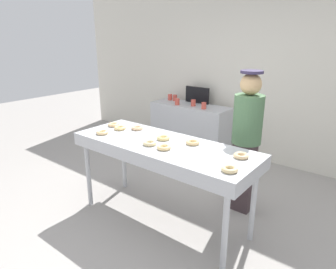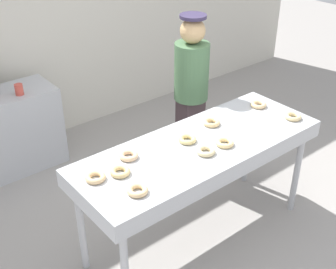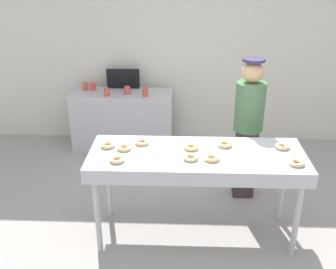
# 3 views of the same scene
# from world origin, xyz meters

# --- Properties ---
(ground_plane) EXTENTS (16.00, 16.00, 0.00)m
(ground_plane) POSITION_xyz_m (0.00, 0.00, 0.00)
(ground_plane) COLOR #9E9993
(back_wall) EXTENTS (8.00, 0.12, 3.16)m
(back_wall) POSITION_xyz_m (0.00, 2.48, 1.58)
(back_wall) COLOR silver
(back_wall) RESTS_ON ground
(fryer_conveyor) EXTENTS (2.07, 0.76, 0.95)m
(fryer_conveyor) POSITION_xyz_m (0.00, 0.00, 0.87)
(fryer_conveyor) COLOR #B7BABF
(fryer_conveyor) RESTS_ON ground
(plain_donut_0) EXTENTS (0.20, 0.20, 0.04)m
(plain_donut_0) POSITION_xyz_m (-0.06, 0.08, 0.97)
(plain_donut_0) COLOR #EBD183
(plain_donut_0) RESTS_ON fryer_conveyor
(plain_donut_1) EXTENTS (0.16, 0.16, 0.04)m
(plain_donut_1) POSITION_xyz_m (0.89, -0.20, 0.97)
(plain_donut_1) COLOR beige
(plain_donut_1) RESTS_ON fryer_conveyor
(plain_donut_2) EXTENTS (0.17, 0.17, 0.04)m
(plain_donut_2) POSITION_xyz_m (-0.74, -0.20, 0.97)
(plain_donut_2) COLOR #F8CD8E
(plain_donut_2) RESTS_ON fryer_conveyor
(plain_donut_3) EXTENTS (0.15, 0.15, 0.04)m
(plain_donut_3) POSITION_xyz_m (0.28, 0.16, 0.97)
(plain_donut_3) COLOR #F0C885
(plain_donut_3) RESTS_ON fryer_conveyor
(plain_donut_4) EXTENTS (0.18, 0.18, 0.04)m
(plain_donut_4) POSITION_xyz_m (-0.71, 0.05, 0.97)
(plain_donut_4) COLOR #F2CF85
(plain_donut_4) RESTS_ON fryer_conveyor
(plain_donut_5) EXTENTS (0.20, 0.20, 0.04)m
(plain_donut_5) POSITION_xyz_m (-0.55, 0.18, 0.97)
(plain_donut_5) COLOR beige
(plain_donut_5) RESTS_ON fryer_conveyor
(plain_donut_6) EXTENTS (0.20, 0.20, 0.04)m
(plain_donut_6) POSITION_xyz_m (-0.06, -0.13, 0.97)
(plain_donut_6) COLOR beige
(plain_donut_6) RESTS_ON fryer_conveyor
(plain_donut_7) EXTENTS (0.20, 0.20, 0.04)m
(plain_donut_7) POSITION_xyz_m (0.83, 0.14, 0.97)
(plain_donut_7) COLOR #E9C48C
(plain_donut_7) RESTS_ON fryer_conveyor
(plain_donut_8) EXTENTS (0.19, 0.19, 0.04)m
(plain_donut_8) POSITION_xyz_m (-0.88, 0.10, 0.97)
(plain_donut_8) COLOR #F3C88B
(plain_donut_8) RESTS_ON fryer_conveyor
(plain_donut_9) EXTENTS (0.19, 0.19, 0.04)m
(plain_donut_9) POSITION_xyz_m (0.13, -0.14, 0.97)
(plain_donut_9) COLOR #F8D38B
(plain_donut_9) RESTS_ON fryer_conveyor
(worker_baker) EXTENTS (0.33, 0.33, 1.68)m
(worker_baker) POSITION_xyz_m (0.60, 0.78, 0.96)
(worker_baker) COLOR #3C2E31
(worker_baker) RESTS_ON ground
(paper_cup_2) EXTENTS (0.08, 0.08, 0.11)m
(paper_cup_2) POSITION_xyz_m (-0.67, 1.90, 0.92)
(paper_cup_2) COLOR #CC4C3F
(paper_cup_2) RESTS_ON prep_counter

